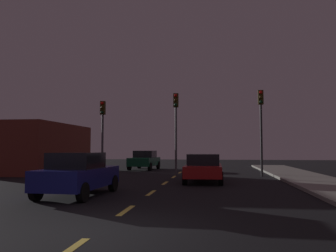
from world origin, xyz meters
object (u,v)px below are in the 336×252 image
Objects in this scene: traffic_signal_left at (103,123)px; traffic_signal_right at (261,116)px; traffic_signal_center at (176,118)px; car_stopped_ahead at (204,168)px; car_adjacent_lane at (78,174)px; car_oncoming_far at (145,160)px.

traffic_signal_left is 10.25m from traffic_signal_right.
traffic_signal_center is 1.19× the size of car_stopped_ahead.
traffic_signal_right is 1.32× the size of car_adjacent_lane.
car_adjacent_lane is at bearing -128.88° from traffic_signal_right.
traffic_signal_left is 6.76m from car_oncoming_far.
traffic_signal_center is at bearing 75.53° from car_adjacent_lane.
car_adjacent_lane is at bearing -87.22° from car_oncoming_far.
traffic_signal_left reaches higher than car_adjacent_lane.
car_stopped_ahead is at bearing -29.86° from traffic_signal_left.
car_oncoming_far is at bearing 145.13° from traffic_signal_right.
traffic_signal_center is at bearing -180.00° from traffic_signal_right.
traffic_signal_center is 0.98× the size of traffic_signal_right.
traffic_signal_right is at bearing 0.00° from traffic_signal_center.
traffic_signal_left is 0.92× the size of traffic_signal_center.
traffic_signal_left is 1.19× the size of car_adjacent_lane.
car_oncoming_far is (-8.63, 6.01, -2.96)m from traffic_signal_right.
car_stopped_ahead is (1.87, -3.89, -2.95)m from traffic_signal_center.
traffic_signal_right is at bearing 48.23° from car_stopped_ahead.
traffic_signal_right is at bearing 0.01° from traffic_signal_left.
traffic_signal_right is 1.34× the size of car_oncoming_far.
traffic_signal_left is at bearing 103.70° from car_adjacent_lane.
traffic_signal_left is 0.91× the size of traffic_signal_right.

